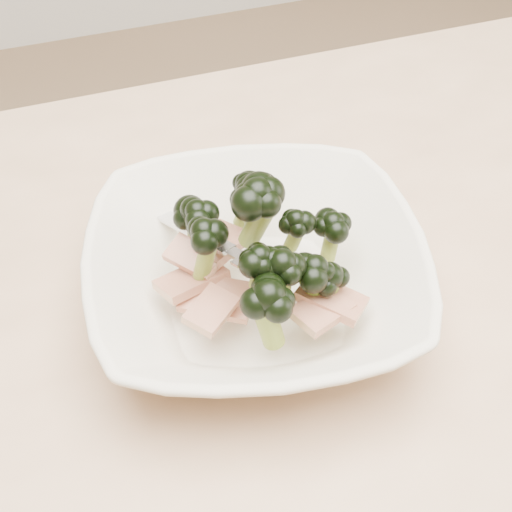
% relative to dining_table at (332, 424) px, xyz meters
% --- Properties ---
extents(dining_table, '(1.20, 0.80, 0.75)m').
position_rel_dining_table_xyz_m(dining_table, '(0.00, 0.00, 0.00)').
color(dining_table, tan).
rests_on(dining_table, ground).
extents(broccoli_dish, '(0.29, 0.29, 0.13)m').
position_rel_dining_table_xyz_m(broccoli_dish, '(-0.04, 0.06, 0.13)').
color(broccoli_dish, beige).
rests_on(broccoli_dish, dining_table).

